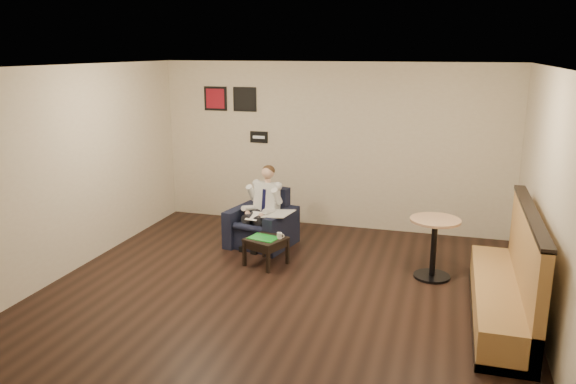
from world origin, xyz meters
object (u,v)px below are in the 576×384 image
(green_folder, at_px, (264,238))
(banquette, at_px, (503,266))
(seated_man, at_px, (257,211))
(cafe_table, at_px, (434,248))
(smartphone, at_px, (275,236))
(armchair, at_px, (261,219))
(side_table, at_px, (266,251))
(coffee_mug, at_px, (279,236))

(green_folder, bearing_deg, banquette, -14.68)
(seated_man, relative_size, banquette, 0.48)
(cafe_table, bearing_deg, seated_man, 170.05)
(smartphone, height_order, cafe_table, cafe_table)
(green_folder, bearing_deg, cafe_table, 4.93)
(armchair, relative_size, cafe_table, 1.08)
(smartphone, bearing_deg, green_folder, -103.96)
(side_table, bearing_deg, coffee_mug, 12.37)
(cafe_table, bearing_deg, coffee_mug, -175.85)
(coffee_mug, bearing_deg, green_folder, -167.63)
(armchair, bearing_deg, seated_man, -90.00)
(green_folder, bearing_deg, smartphone, 44.72)
(armchair, distance_m, smartphone, 0.78)
(green_folder, relative_size, banquette, 0.16)
(armchair, distance_m, cafe_table, 2.69)
(green_folder, xyz_separation_m, cafe_table, (2.33, 0.20, 0.01))
(smartphone, bearing_deg, armchair, 154.36)
(seated_man, relative_size, cafe_table, 1.44)
(armchair, relative_size, smartphone, 7.20)
(seated_man, xyz_separation_m, side_table, (0.35, -0.66, -0.39))
(coffee_mug, distance_m, banquette, 3.02)
(coffee_mug, bearing_deg, banquette, -16.61)
(coffee_mug, height_order, cafe_table, cafe_table)
(seated_man, xyz_separation_m, banquette, (3.43, -1.48, 0.04))
(smartphone, bearing_deg, coffee_mug, -7.10)
(banquette, bearing_deg, smartphone, 162.57)
(seated_man, distance_m, side_table, 0.85)
(armchair, bearing_deg, coffee_mug, -42.94)
(side_table, distance_m, cafe_table, 2.31)
(green_folder, bearing_deg, coffee_mug, 12.37)
(coffee_mug, bearing_deg, armchair, 125.50)
(cafe_table, bearing_deg, green_folder, -175.07)
(green_folder, height_order, banquette, banquette)
(coffee_mug, height_order, banquette, banquette)
(seated_man, xyz_separation_m, smartphone, (0.45, -0.54, -0.19))
(smartphone, xyz_separation_m, cafe_table, (2.20, 0.08, 0.01))
(armchair, height_order, coffee_mug, armchair)
(smartphone, relative_size, banquette, 0.05)
(armchair, height_order, smartphone, armchair)
(side_table, xyz_separation_m, coffee_mug, (0.19, 0.04, 0.24))
(seated_man, xyz_separation_m, cafe_table, (2.65, -0.46, -0.18))
(armchair, height_order, green_folder, armchair)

